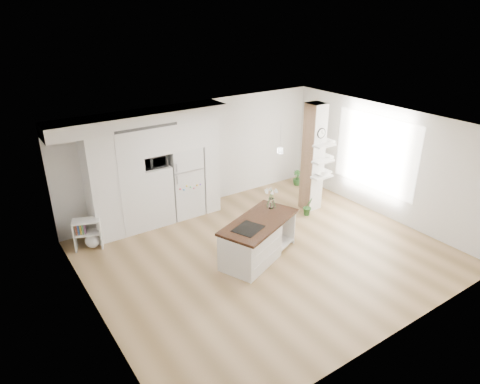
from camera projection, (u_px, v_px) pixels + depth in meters
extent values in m
cube|color=#A6855A|center=(268.00, 254.00, 8.97)|extent=(7.00, 6.00, 0.01)
cube|color=white|center=(271.00, 129.00, 7.88)|extent=(7.00, 6.00, 0.04)
cube|color=silver|center=(196.00, 155.00, 10.69)|extent=(7.00, 0.04, 2.70)
cube|color=silver|center=(397.00, 267.00, 6.16)|extent=(7.00, 0.04, 2.70)
cube|color=silver|center=(91.00, 249.00, 6.62)|extent=(0.04, 6.00, 2.70)
cube|color=silver|center=(385.00, 162.00, 10.23)|extent=(0.04, 6.00, 2.70)
cube|color=white|center=(115.00, 184.00, 9.37)|extent=(1.20, 0.65, 2.40)
cube|color=white|center=(156.00, 195.00, 10.05)|extent=(0.65, 0.65, 1.42)
cube|color=white|center=(151.00, 139.00, 9.50)|extent=(0.65, 0.65, 0.65)
cube|color=white|center=(181.00, 133.00, 9.88)|extent=(0.85, 0.65, 0.65)
cube|color=white|center=(206.00, 164.00, 10.56)|extent=(0.40, 0.65, 2.40)
cube|color=silver|center=(140.00, 119.00, 9.17)|extent=(4.00, 0.70, 0.30)
cube|color=#262626|center=(147.00, 128.00, 8.96)|extent=(1.40, 0.04, 0.06)
cube|color=white|center=(184.00, 181.00, 10.37)|extent=(0.78, 0.66, 1.75)
cube|color=#B2B2B7|center=(190.00, 171.00, 9.97)|extent=(0.78, 0.01, 0.03)
cube|color=silver|center=(313.00, 158.00, 10.52)|extent=(0.40, 0.40, 2.70)
cube|color=tan|center=(307.00, 159.00, 10.41)|extent=(0.02, 0.40, 2.70)
cube|color=tan|center=(307.00, 155.00, 10.67)|extent=(0.40, 0.02, 2.70)
cylinder|color=black|center=(321.00, 133.00, 10.09)|extent=(0.25, 0.03, 0.25)
cylinder|color=white|center=(322.00, 133.00, 10.08)|extent=(0.21, 0.01, 0.21)
plane|color=white|center=(375.00, 153.00, 10.38)|extent=(0.00, 2.40, 2.40)
cylinder|color=white|center=(329.00, 142.00, 9.10)|extent=(0.12, 0.12, 0.10)
cube|color=white|center=(251.00, 246.00, 8.53)|extent=(1.40, 1.17, 0.77)
cube|color=white|center=(272.00, 240.00, 9.31)|extent=(0.89, 0.96, 0.04)
cube|color=white|center=(279.00, 223.00, 9.43)|extent=(0.32, 0.73, 0.77)
cube|color=#371E10|center=(259.00, 222.00, 8.61)|extent=(2.03, 1.50, 0.06)
cube|color=black|center=(248.00, 229.00, 8.28)|extent=(0.68, 0.63, 0.01)
cube|color=#9A7F4A|center=(271.00, 236.00, 9.22)|extent=(0.44, 0.39, 0.23)
cylinder|color=white|center=(271.00, 203.00, 9.09)|extent=(0.12, 0.12, 0.22)
cube|color=white|center=(75.00, 236.00, 9.03)|extent=(0.13, 0.32, 0.67)
cube|color=white|center=(101.00, 232.00, 9.16)|extent=(0.13, 0.32, 0.67)
cube|color=white|center=(86.00, 221.00, 8.96)|extent=(0.64, 0.49, 0.03)
cube|color=white|center=(88.00, 233.00, 9.08)|extent=(0.61, 0.48, 0.03)
sphere|color=white|center=(93.00, 241.00, 9.18)|extent=(0.32, 0.32, 0.32)
imported|color=#30692A|center=(308.00, 206.00, 10.56)|extent=(0.27, 0.23, 0.46)
imported|color=#30692A|center=(297.00, 178.00, 12.32)|extent=(0.33, 0.33, 0.44)
imported|color=#2D2D2D|center=(154.00, 161.00, 9.66)|extent=(0.54, 0.37, 0.30)
imported|color=#30692A|center=(321.00, 147.00, 10.69)|extent=(0.27, 0.23, 0.30)
imported|color=white|center=(321.00, 175.00, 10.43)|extent=(0.22, 0.22, 0.05)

